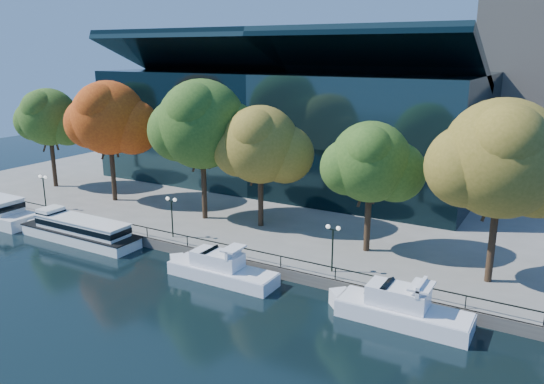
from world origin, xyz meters
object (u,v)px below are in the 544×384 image
Objects in this scene: tour_boat at (77,229)px; tree_1 at (110,120)px; cruiser_near at (218,268)px; lamp_1 at (172,208)px; tree_2 at (203,126)px; tree_0 at (49,118)px; tree_3 at (261,146)px; cruiser_far at (397,308)px; lamp_0 at (43,184)px; tree_5 at (504,161)px; tree_4 at (372,164)px; lamp_2 at (333,237)px.

tree_1 is at bearing 116.48° from tour_boat.
tour_boat is 1.42× the size of cruiser_near.
lamp_1 is (14.71, -6.76, -6.89)m from tree_1.
tree_2 is 3.72× the size of lamp_1.
tree_0 is at bearing 163.85° from lamp_1.
tour_boat is at bearing -145.26° from tree_3.
cruiser_far is 0.73× the size of tree_1.
tree_1 is at bearing 155.31° from lamp_1.
tree_0 is at bearing 167.15° from cruiser_far.
tree_1 reaches higher than lamp_0.
tree_0 is 0.87× the size of tree_2.
lamp_0 and lamp_1 have the same top height.
tree_2 is 29.50m from tree_5.
lamp_1 is (0.76, -6.44, -7.09)m from tree_2.
tour_boat is 30.13m from tree_4.
lamp_2 is at bearing -33.10° from tree_3.
cruiser_near is at bearing -157.46° from tree_5.
tree_2 is (-24.42, 10.19, 9.98)m from cruiser_far.
tree_1 is 1.22× the size of tree_4.
tree_1 is at bearing 167.94° from lamp_2.
tree_3 is at bearing 102.30° from cruiser_near.
lamp_1 is at bearing 0.00° from lamp_0.
cruiser_near is 24.08m from tree_5.
tour_boat is 14.98m from tree_1.
lamp_2 is at bearing -12.06° from tree_1.
cruiser_near reaches higher than tour_boat.
lamp_0 is (-27.18, 4.07, 3.01)m from cruiser_near.
tree_5 is (10.76, -1.58, 1.61)m from tree_4.
tree_2 is (8.84, 9.93, 9.84)m from tour_boat.
tour_boat is at bearing -131.67° from tree_2.
tree_2 is at bearing -173.17° from tree_3.
cruiser_far is at bearing -12.85° from tree_0.
cruiser_far is 52.56m from tree_0.
cruiser_far is 2.61× the size of lamp_0.
cruiser_far is 0.89× the size of tree_4.
lamp_1 reaches higher than cruiser_far.
tree_2 is 3.72× the size of lamp_0.
tree_3 is 10.78m from lamp_1.
lamp_0 is at bearing -174.75° from tree_5.
tree_1 is 13.96m from tree_2.
tree_4 is (9.58, 10.02, 8.15)m from cruiser_near.
tree_1 is 33.11m from lamp_2.
tree_2 is at bearing 175.97° from tree_5.
tree_0 reaches higher than cruiser_far.
cruiser_near is 0.91× the size of tree_4.
lamp_0 reaches higher than tour_boat.
tree_5 reaches higher than tree_1.
tree_5 reaches higher than tree_0.
tree_1 is 43.45m from tree_5.
lamp_0 is (-36.76, -5.95, -5.13)m from tree_4.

